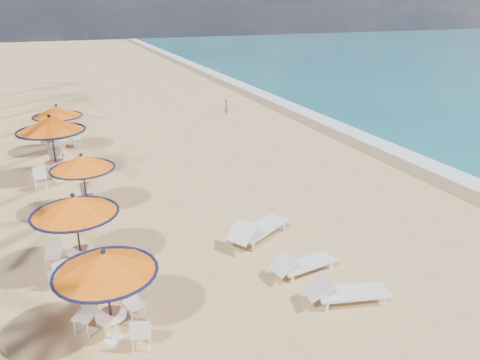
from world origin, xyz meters
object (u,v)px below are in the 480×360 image
at_px(station_2, 82,168).
at_px(station_3, 51,132).
at_px(station_4, 58,117).
at_px(station_0, 107,274).
at_px(lounger_near, 344,291).
at_px(lounger_mid, 301,264).
at_px(lounger_far, 257,229).
at_px(station_1, 74,216).

xyz_separation_m(station_2, station_3, (-0.81, 3.68, 0.31)).
xyz_separation_m(station_2, station_4, (-0.47, 7.43, 0.05)).
xyz_separation_m(station_0, lounger_near, (5.10, -0.74, -1.24)).
distance_m(lounger_mid, lounger_far, 2.09).
distance_m(station_2, lounger_far, 5.91).
height_order(station_4, lounger_near, station_4).
bearing_deg(station_3, lounger_far, -54.55).
bearing_deg(lounger_near, station_0, -175.11).
relative_size(station_2, lounger_near, 1.04).
distance_m(station_2, lounger_near, 8.93).
xyz_separation_m(station_4, lounger_near, (5.57, -14.65, -1.34)).
bearing_deg(station_1, station_0, -81.25).
bearing_deg(lounger_far, station_0, -178.48).
distance_m(station_1, station_4, 11.07).
bearing_deg(lounger_mid, station_1, 149.40).
relative_size(station_2, station_4, 0.93).
distance_m(station_1, station_2, 3.66).
relative_size(station_2, station_3, 0.80).
height_order(station_3, lounger_mid, station_3).
xyz_separation_m(station_3, lounger_far, (5.25, -7.37, -1.56)).
xyz_separation_m(station_1, lounger_mid, (5.23, -2.12, -1.34)).
height_order(station_2, lounger_near, station_2).
bearing_deg(lounger_far, station_2, 109.73).
relative_size(station_2, lounger_far, 0.94).
xyz_separation_m(station_3, station_4, (0.34, 3.75, -0.27)).
relative_size(station_0, station_3, 0.81).
height_order(station_3, station_4, station_3).
xyz_separation_m(station_3, lounger_near, (5.90, -10.90, -1.60)).
distance_m(lounger_near, lounger_far, 3.59).
xyz_separation_m(station_4, lounger_mid, (5.25, -13.19, -1.36)).
height_order(station_4, lounger_far, station_4).
distance_m(station_1, station_3, 7.33).
bearing_deg(station_0, lounger_near, -8.24).
bearing_deg(station_4, lounger_near, -69.20).
xyz_separation_m(station_2, lounger_far, (4.44, -3.69, -1.25)).
height_order(station_0, station_4, station_4).
bearing_deg(lounger_mid, lounger_far, 90.76).
bearing_deg(station_4, station_0, -88.10).
xyz_separation_m(station_3, lounger_mid, (5.59, -9.44, -1.63)).
relative_size(lounger_mid, lounger_far, 0.82).
bearing_deg(lounger_mid, lounger_near, -86.32).
bearing_deg(station_0, station_2, 89.90).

